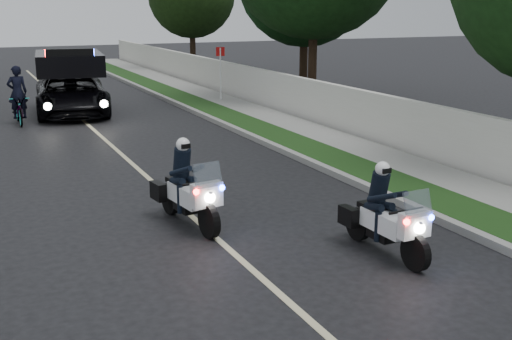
{
  "coord_description": "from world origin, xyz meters",
  "views": [
    {
      "loc": [
        -3.77,
        -7.46,
        3.95
      ],
      "look_at": [
        1.01,
        2.92,
        1.0
      ],
      "focal_mm": 44.82,
      "sensor_mm": 36.0,
      "label": 1
    }
  ],
  "objects": [
    {
      "name": "grass_verge",
      "position": [
        4.8,
        10.0,
        0.08
      ],
      "size": [
        1.2,
        60.0,
        0.16
      ],
      "primitive_type": "cube",
      "color": "#193814",
      "rests_on": "ground"
    },
    {
      "name": "lane_marking",
      "position": [
        0.0,
        10.0,
        0.0
      ],
      "size": [
        0.12,
        50.0,
        0.01
      ],
      "primitive_type": "cube",
      "color": "#BFB78C",
      "rests_on": "ground"
    },
    {
      "name": "sidewalk_right",
      "position": [
        6.1,
        10.0,
        0.08
      ],
      "size": [
        1.4,
        60.0,
        0.16
      ],
      "primitive_type": "cube",
      "color": "gray",
      "rests_on": "ground"
    },
    {
      "name": "police_suv",
      "position": [
        -0.08,
        17.02,
        0.0
      ],
      "size": [
        3.13,
        5.71,
        2.65
      ],
      "primitive_type": "imported",
      "rotation": [
        0.0,
        0.0,
        -0.12
      ],
      "color": "black",
      "rests_on": "ground"
    },
    {
      "name": "bicycle",
      "position": [
        -2.09,
        15.57,
        0.0
      ],
      "size": [
        0.66,
        1.84,
        0.96
      ],
      "primitive_type": "imported",
      "rotation": [
        0.0,
        0.0,
        0.01
      ],
      "color": "black",
      "rests_on": "ground"
    },
    {
      "name": "ground",
      "position": [
        0.0,
        0.0,
        0.0
      ],
      "size": [
        120.0,
        120.0,
        0.0
      ],
      "primitive_type": "plane",
      "color": "black",
      "rests_on": "ground"
    },
    {
      "name": "police_moto_right",
      "position": [
        2.23,
        0.57,
        0.0
      ],
      "size": [
        0.7,
        1.83,
        1.54
      ],
      "primitive_type": null,
      "rotation": [
        0.0,
        0.0,
        0.04
      ],
      "color": "white",
      "rests_on": "ground"
    },
    {
      "name": "police_moto_left",
      "position": [
        -0.21,
        3.27,
        0.0
      ],
      "size": [
        0.92,
        1.99,
        1.63
      ],
      "primitive_type": null,
      "rotation": [
        0.0,
        0.0,
        0.13
      ],
      "color": "silver",
      "rests_on": "ground"
    },
    {
      "name": "tree_right_d",
      "position": [
        9.49,
        15.77,
        0.0
      ],
      "size": [
        9.09,
        9.09,
        11.97
      ],
      "primitive_type": null,
      "rotation": [
        0.0,
        0.0,
        0.32
      ],
      "color": "#153812",
      "rests_on": "ground"
    },
    {
      "name": "sign_post",
      "position": [
        6.0,
        17.26,
        0.0
      ],
      "size": [
        0.41,
        0.41,
        2.37
      ],
      "primitive_type": null,
      "rotation": [
        0.0,
        0.0,
        -0.11
      ],
      "color": "#B10C11",
      "rests_on": "ground"
    },
    {
      "name": "cyclist",
      "position": [
        -2.09,
        15.57,
        0.0
      ],
      "size": [
        0.68,
        0.48,
        1.79
      ],
      "primitive_type": "imported",
      "rotation": [
        0.0,
        0.0,
        3.22
      ],
      "color": "black",
      "rests_on": "ground"
    },
    {
      "name": "tree_right_e",
      "position": [
        9.69,
        31.3,
        0.0
      ],
      "size": [
        6.88,
        6.88,
        8.99
      ],
      "primitive_type": null,
      "rotation": [
        0.0,
        0.0,
        0.34
      ],
      "color": "black",
      "rests_on": "ground"
    },
    {
      "name": "tree_right_c",
      "position": [
        10.29,
        17.97,
        0.0
      ],
      "size": [
        6.49,
        6.49,
        9.93
      ],
      "primitive_type": null,
      "rotation": [
        0.0,
        0.0,
        0.09
      ],
      "color": "#103511",
      "rests_on": "ground"
    },
    {
      "name": "property_wall",
      "position": [
        7.1,
        10.0,
        0.75
      ],
      "size": [
        0.22,
        60.0,
        1.5
      ],
      "primitive_type": "cube",
      "color": "beige",
      "rests_on": "ground"
    },
    {
      "name": "curb_right",
      "position": [
        4.1,
        10.0,
        0.07
      ],
      "size": [
        0.2,
        60.0,
        0.15
      ],
      "primitive_type": "cube",
      "color": "gray",
      "rests_on": "ground"
    }
  ]
}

